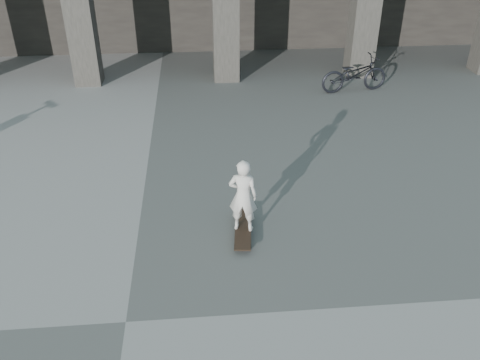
{
  "coord_description": "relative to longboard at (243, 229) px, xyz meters",
  "views": [
    {
      "loc": [
        0.99,
        -4.5,
        4.65
      ],
      "look_at": [
        1.58,
        2.14,
        0.65
      ],
      "focal_mm": 38.0,
      "sensor_mm": 36.0,
      "label": 1
    }
  ],
  "objects": [
    {
      "name": "ground",
      "position": [
        -1.58,
        -1.64,
        -0.08
      ],
      "size": [
        90.0,
        90.0,
        0.0
      ],
      "primitive_type": "plane",
      "color": "#484846",
      "rests_on": "ground"
    },
    {
      "name": "longboard",
      "position": [
        0.0,
        0.0,
        0.0
      ],
      "size": [
        0.35,
        1.05,
        0.1
      ],
      "rotation": [
        0.0,
        0.0,
        1.46
      ],
      "color": "black",
      "rests_on": "ground"
    },
    {
      "name": "child",
      "position": [
        -0.0,
        0.0,
        0.6
      ],
      "size": [
        0.48,
        0.37,
        1.16
      ],
      "primitive_type": "imported",
      "rotation": [
        0.0,
        0.0,
        2.89
      ],
      "color": "beige",
      "rests_on": "longboard"
    },
    {
      "name": "bicycle",
      "position": [
        3.3,
        5.66,
        0.36
      ],
      "size": [
        1.76,
        0.83,
        0.89
      ],
      "primitive_type": "imported",
      "rotation": [
        0.0,
        0.0,
        1.72
      ],
      "color": "black",
      "rests_on": "ground"
    }
  ]
}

